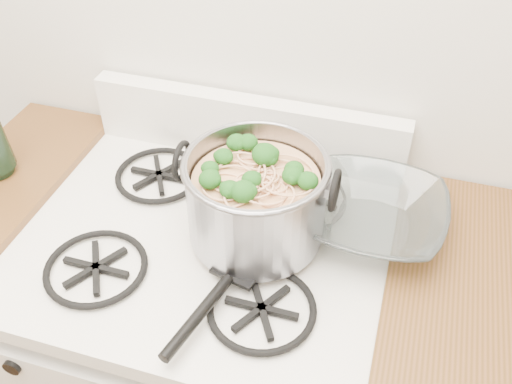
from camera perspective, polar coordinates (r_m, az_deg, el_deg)
name	(u,v)px	position (r m, az deg, el deg)	size (l,w,h in m)	color
gas_range	(214,361)	(1.57, -4.19, -16.54)	(0.76, 0.66, 0.92)	white
counter_left	(45,309)	(1.74, -20.32, -10.95)	(0.25, 0.65, 0.92)	silver
stock_pot	(256,199)	(1.12, 0.00, -0.73)	(0.31, 0.28, 0.19)	gray
spatula	(244,260)	(1.11, -1.24, -6.77)	(0.29, 0.31, 0.02)	black
glass_bowl	(371,222)	(1.20, 11.42, -2.99)	(0.12, 0.12, 0.03)	white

